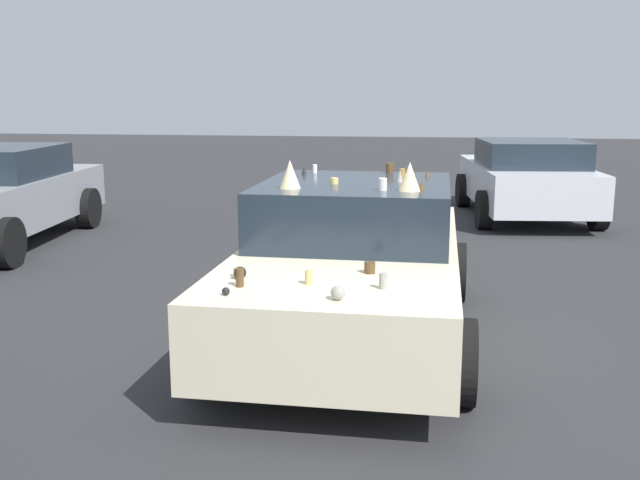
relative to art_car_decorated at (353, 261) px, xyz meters
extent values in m
plane|color=#2D2D30|center=(-0.05, 0.00, -0.71)|extent=(60.00, 60.00, 0.00)
cube|color=beige|center=(-0.05, 0.00, -0.12)|extent=(4.39, 1.94, 0.63)
cube|color=#1E2833|center=(0.15, 0.00, 0.45)|extent=(1.93, 1.74, 0.51)
cylinder|color=black|center=(-1.41, -0.91, -0.39)|extent=(0.64, 0.23, 0.64)
cylinder|color=black|center=(-1.37, 0.97, -0.39)|extent=(0.64, 0.23, 0.64)
cylinder|color=black|center=(1.28, -0.97, -0.39)|extent=(0.64, 0.23, 0.64)
cylinder|color=black|center=(1.32, 0.92, -0.39)|extent=(0.64, 0.23, 0.64)
ellipsoid|color=black|center=(1.51, -0.96, -0.17)|extent=(0.20, 0.02, 0.11)
ellipsoid|color=black|center=(1.51, 0.89, -0.05)|extent=(0.17, 0.02, 0.12)
ellipsoid|color=black|center=(0.34, 0.92, -0.01)|extent=(0.17, 0.02, 0.11)
ellipsoid|color=black|center=(0.35, 0.92, -0.09)|extent=(0.11, 0.02, 0.10)
ellipsoid|color=black|center=(-1.33, -0.90, -0.03)|extent=(0.10, 0.02, 0.09)
ellipsoid|color=black|center=(0.85, -0.94, -0.27)|extent=(0.12, 0.02, 0.08)
ellipsoid|color=black|center=(1.27, 0.90, -0.10)|extent=(0.17, 0.02, 0.14)
ellipsoid|color=black|center=(0.46, -0.94, -0.27)|extent=(0.20, 0.02, 0.13)
cylinder|color=gray|center=(-1.62, -0.36, 0.25)|extent=(0.08, 0.08, 0.11)
sphere|color=black|center=(-1.50, 0.67, 0.24)|extent=(0.09, 0.09, 0.09)
cylinder|color=#51381E|center=(-1.19, -0.24, 0.23)|extent=(0.10, 0.10, 0.09)
cylinder|color=tan|center=(-1.58, 0.16, 0.24)|extent=(0.06, 0.06, 0.10)
cylinder|color=tan|center=(-1.43, 0.70, 0.22)|extent=(0.12, 0.12, 0.07)
cylinder|color=#51381E|center=(-1.71, 0.62, 0.25)|extent=(0.08, 0.08, 0.13)
sphere|color=black|center=(-1.93, 0.66, 0.22)|extent=(0.05, 0.05, 0.05)
sphere|color=gray|center=(-1.93, -0.09, 0.24)|extent=(0.10, 0.10, 0.10)
cylinder|color=#51381E|center=(0.95, -0.27, 0.75)|extent=(0.10, 0.10, 0.10)
cone|color=#51381E|center=(0.68, -0.65, 0.74)|extent=(0.05, 0.05, 0.07)
cone|color=black|center=(0.72, 0.57, 0.74)|extent=(0.07, 0.07, 0.08)
cone|color=gray|center=(0.20, -0.40, 0.76)|extent=(0.06, 0.06, 0.11)
cylinder|color=tan|center=(0.00, 0.18, 0.73)|extent=(0.10, 0.10, 0.05)
cone|color=#51381E|center=(-0.34, -0.60, 0.75)|extent=(0.06, 0.06, 0.09)
cylinder|color=silver|center=(-0.39, -0.28, 0.75)|extent=(0.09, 0.09, 0.10)
cylinder|color=#A87A38|center=(0.32, -0.41, 0.76)|extent=(0.07, 0.07, 0.11)
cylinder|color=silver|center=(0.84, 0.48, 0.75)|extent=(0.06, 0.06, 0.09)
cone|color=beige|center=(-0.38, -0.50, 0.82)|extent=(0.18, 0.18, 0.24)
cone|color=beige|center=(-0.36, 0.51, 0.82)|extent=(0.18, 0.18, 0.24)
cylinder|color=black|center=(1.99, 4.61, -0.38)|extent=(0.68, 0.28, 0.66)
cylinder|color=black|center=(4.80, 4.85, -0.38)|extent=(0.68, 0.28, 0.66)
cube|color=silver|center=(6.90, -2.39, -0.10)|extent=(4.05, 2.15, 0.68)
cube|color=#1E2833|center=(6.61, -2.42, 0.46)|extent=(1.94, 1.81, 0.44)
cylinder|color=black|center=(8.02, -1.37, -0.39)|extent=(0.66, 0.28, 0.64)
cylinder|color=black|center=(8.19, -3.20, -0.39)|extent=(0.66, 0.28, 0.64)
cylinder|color=black|center=(5.61, -1.59, -0.39)|extent=(0.66, 0.28, 0.64)
cylinder|color=black|center=(5.78, -3.42, -0.39)|extent=(0.66, 0.28, 0.64)
camera|label=1|loc=(-6.49, -0.62, 1.52)|focal=41.29mm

